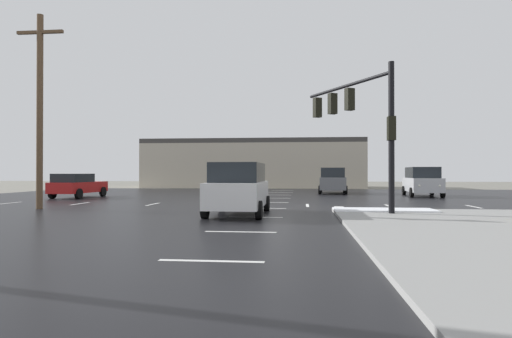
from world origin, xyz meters
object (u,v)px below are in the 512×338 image
(traffic_signal_mast, at_px, (359,114))
(sedan_red, at_px, (77,185))
(suv_white, at_px, (239,187))
(suv_silver, at_px, (422,181))
(utility_pole_mid, at_px, (40,107))
(suv_grey, at_px, (333,180))

(traffic_signal_mast, height_order, sedan_red, traffic_signal_mast)
(traffic_signal_mast, height_order, suv_white, traffic_signal_mast)
(suv_silver, distance_m, sedan_red, 23.48)
(suv_white, distance_m, utility_pole_mid, 10.18)
(utility_pole_mid, bearing_deg, traffic_signal_mast, -0.48)
(suv_silver, relative_size, sedan_red, 1.08)
(traffic_signal_mast, xyz_separation_m, suv_silver, (6.00, 12.81, -3.04))
(sedan_red, relative_size, suv_white, 0.95)
(sedan_red, distance_m, suv_grey, 18.86)
(suv_white, height_order, utility_pole_mid, utility_pole_mid)
(sedan_red, height_order, suv_white, suv_white)
(sedan_red, bearing_deg, suv_grey, -63.49)
(suv_grey, bearing_deg, traffic_signal_mast, -176.60)
(sedan_red, relative_size, utility_pole_mid, 0.52)
(suv_white, relative_size, utility_pole_mid, 0.55)
(suv_silver, bearing_deg, traffic_signal_mast, -20.61)
(suv_silver, height_order, utility_pole_mid, utility_pole_mid)
(utility_pole_mid, bearing_deg, sedan_red, 108.26)
(sedan_red, height_order, suv_grey, suv_grey)
(traffic_signal_mast, relative_size, suv_silver, 1.16)
(suv_silver, relative_size, suv_white, 1.02)
(traffic_signal_mast, xyz_separation_m, utility_pole_mid, (-14.26, 0.12, 0.52))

